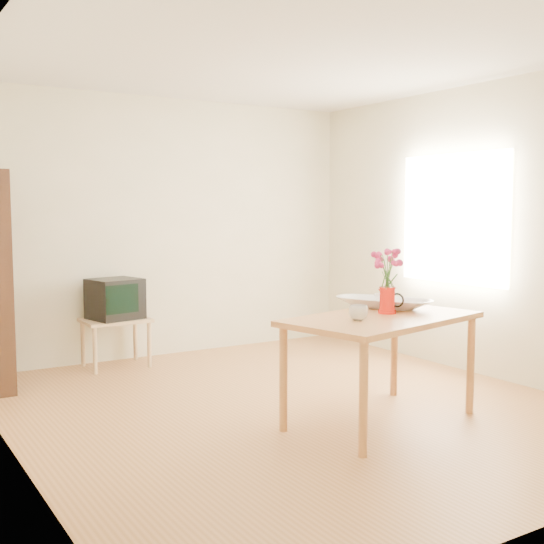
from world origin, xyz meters
TOP-DOWN VIEW (x-y plane):
  - room at (0.03, 0.00)m, footprint 4.50×4.50m
  - table at (0.32, -0.62)m, footprint 1.53×1.08m
  - tv_stand at (-0.70, 1.97)m, footprint 0.60×0.45m
  - pitcher at (0.44, -0.55)m, footprint 0.14×0.19m
  - flowers at (0.44, -0.55)m, footprint 0.22×0.22m
  - mug at (0.07, -0.68)m, footprint 0.18×0.18m
  - bowl at (0.59, -0.34)m, footprint 0.64×0.64m
  - teacup_a at (0.55, -0.34)m, footprint 0.08×0.08m
  - teacup_b at (0.63, -0.32)m, footprint 0.08×0.08m
  - television at (-0.70, 1.98)m, footprint 0.51×0.49m

SIDE VIEW (x-z plane):
  - tv_stand at x=-0.70m, z-range 0.16..0.62m
  - television at x=-0.70m, z-range 0.46..0.84m
  - table at x=0.32m, z-range 0.29..1.04m
  - mug at x=0.07m, z-range 0.75..0.85m
  - pitcher at x=0.44m, z-range 0.74..0.93m
  - teacup_a at x=0.55m, z-range 0.89..0.96m
  - teacup_b at x=0.63m, z-range 0.89..0.96m
  - bowl at x=0.59m, z-range 0.75..1.19m
  - flowers at x=0.44m, z-range 0.93..1.24m
  - room at x=0.03m, z-range -0.95..3.55m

